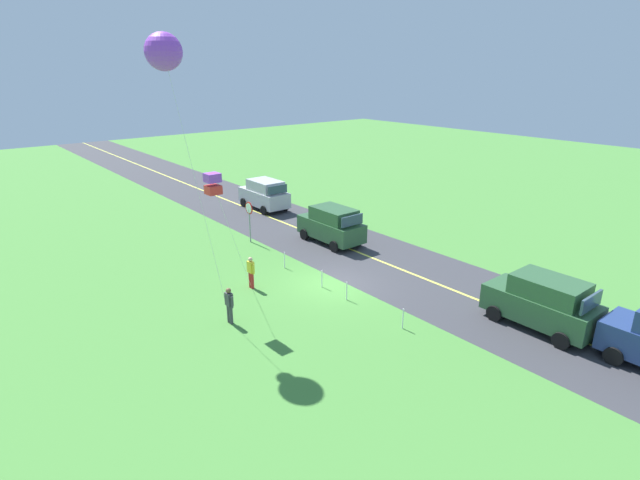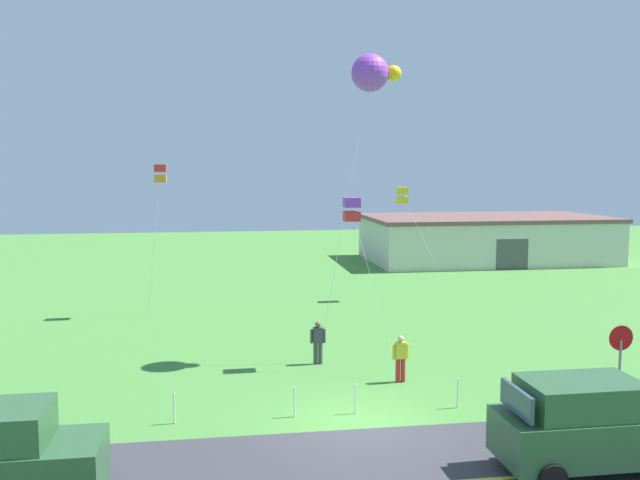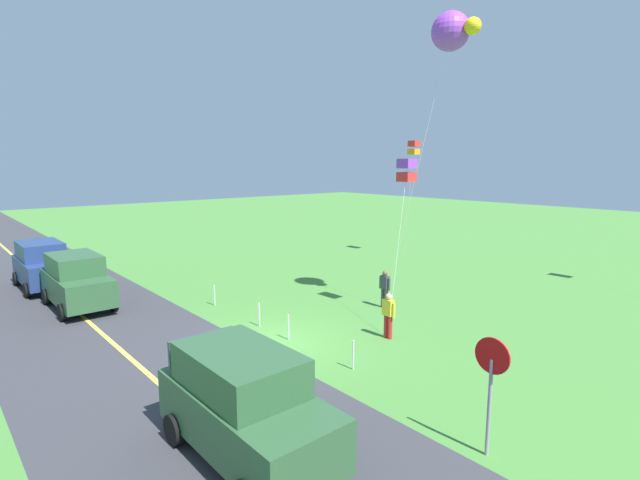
% 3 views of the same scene
% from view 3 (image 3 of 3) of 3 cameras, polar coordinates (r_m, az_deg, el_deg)
% --- Properties ---
extents(ground_plane, '(120.00, 120.00, 0.10)m').
position_cam_3_polar(ground_plane, '(16.39, -5.88, -12.52)').
color(ground_plane, '#478438').
extents(asphalt_road, '(120.00, 7.00, 0.00)m').
position_cam_3_polar(asphalt_road, '(14.66, -19.31, -15.50)').
color(asphalt_road, '#38383D').
rests_on(asphalt_road, ground).
extents(road_centre_stripe, '(120.00, 0.16, 0.00)m').
position_cam_3_polar(road_centre_stripe, '(14.66, -19.31, -15.49)').
color(road_centre_stripe, '#E5E04C').
rests_on(road_centre_stripe, asphalt_road).
extents(car_suv_foreground, '(4.40, 2.12, 2.24)m').
position_cam_3_polar(car_suv_foreground, '(10.36, -9.02, -18.82)').
color(car_suv_foreground, '#2D5633').
rests_on(car_suv_foreground, ground).
extents(car_parked_west_far, '(4.40, 2.12, 2.24)m').
position_cam_3_polar(car_parked_west_far, '(26.65, -30.39, -2.55)').
color(car_parked_west_far, navy).
rests_on(car_parked_west_far, ground).
extents(car_parked_west_near, '(4.40, 2.12, 2.24)m').
position_cam_3_polar(car_parked_west_near, '(22.34, -27.17, -4.36)').
color(car_parked_west_near, '#2D5633').
rests_on(car_parked_west_near, ground).
extents(stop_sign, '(0.76, 0.08, 2.56)m').
position_cam_3_polar(stop_sign, '(10.56, 19.88, -14.82)').
color(stop_sign, gray).
rests_on(stop_sign, ground).
extents(person_adult_near, '(0.58, 0.22, 1.60)m').
position_cam_3_polar(person_adult_near, '(20.09, 7.78, -5.69)').
color(person_adult_near, '#3F3F47').
rests_on(person_adult_near, ground).
extents(person_adult_companion, '(0.58, 0.22, 1.60)m').
position_cam_3_polar(person_adult_companion, '(16.71, 8.21, -8.80)').
color(person_adult_companion, red).
rests_on(person_adult_companion, ground).
extents(kite_red_low, '(3.30, 1.61, 11.44)m').
position_cam_3_polar(kite_red_low, '(19.39, 15.59, 23.03)').
color(kite_red_low, silver).
rests_on(kite_red_low, ground).
extents(kite_blue_mid, '(1.53, 2.59, 6.17)m').
position_cam_3_polar(kite_blue_mid, '(18.46, 10.38, 8.21)').
color(kite_blue_mid, silver).
rests_on(kite_blue_mid, ground).
extents(kite_green_far, '(1.06, 0.56, 7.39)m').
position_cam_3_polar(kite_green_far, '(30.80, 11.20, 10.80)').
color(kite_green_far, silver).
rests_on(kite_green_far, ground).
extents(fence_post_0, '(0.05, 0.05, 0.90)m').
position_cam_3_polar(fence_post_0, '(20.80, -12.56, -6.50)').
color(fence_post_0, silver).
rests_on(fence_post_0, ground).
extents(fence_post_1, '(0.05, 0.05, 0.90)m').
position_cam_3_polar(fence_post_1, '(17.97, -7.31, -8.87)').
color(fence_post_1, silver).
rests_on(fence_post_1, ground).
extents(fence_post_2, '(0.05, 0.05, 0.90)m').
position_cam_3_polar(fence_post_2, '(16.56, -3.81, -10.40)').
color(fence_post_2, silver).
rests_on(fence_post_2, ground).
extents(fence_post_3, '(0.05, 0.05, 0.90)m').
position_cam_3_polar(fence_post_3, '(14.33, 4.01, -13.61)').
color(fence_post_3, silver).
rests_on(fence_post_3, ground).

